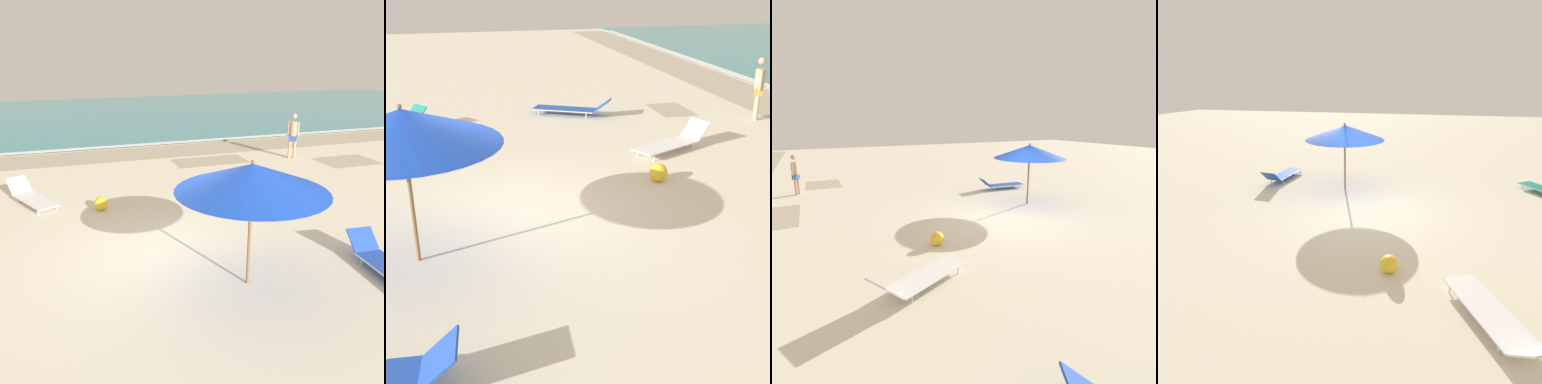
% 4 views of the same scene
% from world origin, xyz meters
% --- Properties ---
extents(ground_plane, '(60.00, 60.00, 0.16)m').
position_xyz_m(ground_plane, '(0.00, 0.01, -0.08)').
color(ground_plane, beige).
extents(beach_umbrella, '(2.72, 2.72, 2.37)m').
position_xyz_m(beach_umbrella, '(1.04, -1.48, 2.05)').
color(beach_umbrella, olive).
rests_on(beach_umbrella, ground_plane).
extents(sun_lounger_under_umbrella, '(1.46, 2.18, 0.57)m').
position_xyz_m(sun_lounger_under_umbrella, '(-2.85, 4.31, 0.22)').
color(sun_lounger_under_umbrella, white).
rests_on(sun_lounger_under_umbrella, ground_plane).
extents(sun_lounger_near_water_left, '(0.80, 2.23, 0.56)m').
position_xyz_m(sun_lounger_near_water_left, '(3.74, -2.07, 0.21)').
color(sun_lounger_near_water_left, blue).
rests_on(sun_lounger_near_water_left, ground_plane).
extents(beach_ball, '(0.37, 0.37, 0.37)m').
position_xyz_m(beach_ball, '(-1.08, 3.22, 0.19)').
color(beach_ball, yellow).
rests_on(beach_ball, ground_plane).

